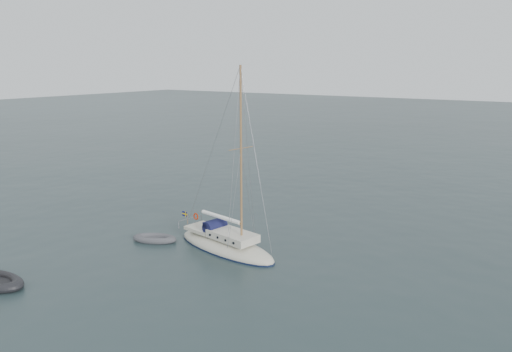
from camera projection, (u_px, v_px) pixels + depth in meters
The scene contains 3 objects.
ground at pixel (278, 259), 30.08m from camera, with size 300.00×300.00×0.00m, color black.
sailboat at pixel (226, 236), 31.41m from camera, with size 8.40×2.52×11.96m.
dinghy at pixel (155, 239), 33.00m from camera, with size 2.99×1.35×0.43m.
Camera 1 is at (14.42, -24.34, 11.45)m, focal length 35.00 mm.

